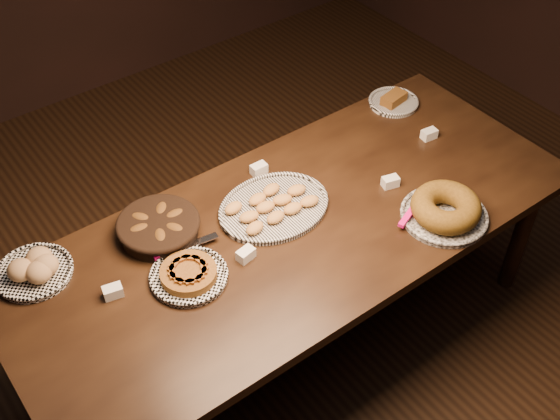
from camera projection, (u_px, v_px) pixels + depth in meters
ground at (294, 336)px, 3.35m from camera, size 5.00×5.00×0.00m
buffet_table at (296, 238)px, 2.88m from camera, size 2.40×1.00×0.75m
apple_tart_plate at (188, 274)px, 2.61m from camera, size 0.35×0.31×0.06m
madeleine_platter at (273, 207)px, 2.88m from camera, size 0.48×0.39×0.05m
bundt_cake_plate at (445, 210)px, 2.83m from camera, size 0.38×0.36×0.11m
croissant_basket at (159, 226)px, 2.76m from camera, size 0.33×0.33×0.08m
bread_roll_plate at (35, 269)px, 2.61m from camera, size 0.29×0.29×0.09m
loaf_plate at (394, 101)px, 3.43m from camera, size 0.25×0.25×0.06m
tent_cards at (296, 201)px, 2.90m from camera, size 1.68×0.46×0.04m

